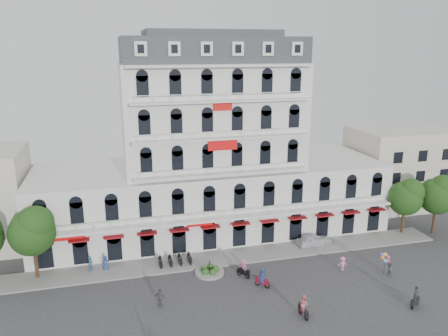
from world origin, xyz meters
TOP-DOWN VIEW (x-y plane):
  - ground at (0.00, 0.00)m, footprint 120.00×120.00m
  - sidewalk at (0.00, 9.00)m, footprint 53.00×4.00m
  - main_building at (0.00, 18.00)m, footprint 45.00×15.00m
  - flank_building_east at (30.00, 20.00)m, footprint 14.00×10.00m
  - traffic_island at (-3.00, 6.00)m, footprint 3.20×3.20m
  - parked_scooter_row at (-6.35, 8.80)m, footprint 4.40×1.80m
  - tree_west_inner at (-20.95, 9.48)m, footprint 4.76×4.76m
  - tree_east_inner at (24.05, 9.98)m, footprint 4.40×4.37m
  - tree_east_outer at (28.05, 8.98)m, footprint 4.65×4.65m
  - parked_car at (11.10, 9.50)m, footprint 4.66×2.33m
  - rider_southwest at (3.54, -3.96)m, footprint 0.78×1.70m
  - rider_east at (1.64, 1.93)m, footprint 1.32×1.30m
  - rider_northeast at (14.48, -5.12)m, footprint 1.53×1.06m
  - rider_center at (0.32, 4.36)m, footprint 1.15×1.46m
  - pedestrian_left at (-13.96, 9.50)m, footprint 0.91×0.65m
  - pedestrian_mid at (-8.91, 0.96)m, footprint 1.22×0.94m
  - pedestrian_right at (11.35, 2.94)m, footprint 1.08×0.67m
  - pedestrian_far at (-15.52, 9.50)m, footprint 0.68×0.82m
  - balloon_vendor at (15.50, 0.83)m, footprint 1.38×1.30m

SIDE VIEW (x-z plane):
  - ground at x=0.00m, z-range 0.00..0.00m
  - parked_scooter_row at x=-6.35m, z-range -0.55..0.55m
  - sidewalk at x=0.00m, z-range 0.00..0.16m
  - traffic_island at x=-3.00m, z-range -0.54..1.06m
  - parked_car at x=11.10m, z-range 0.00..1.52m
  - pedestrian_right at x=11.35m, z-range 0.00..1.62m
  - pedestrian_left at x=-13.96m, z-range 0.00..1.75m
  - pedestrian_far at x=-15.52m, z-range 0.00..1.91m
  - pedestrian_mid at x=-8.91m, z-range 0.00..1.94m
  - rider_center at x=0.32m, z-range 0.04..2.09m
  - rider_east at x=1.64m, z-range -0.01..2.14m
  - rider_northeast at x=14.48m, z-range 0.00..2.29m
  - rider_southwest at x=3.54m, z-range 0.05..2.38m
  - balloon_vendor at x=15.50m, z-range 0.05..2.50m
  - tree_east_inner at x=24.05m, z-range 1.43..9.00m
  - tree_east_outer at x=28.05m, z-range 1.52..9.58m
  - tree_west_inner at x=-20.95m, z-range 1.56..9.81m
  - flank_building_east at x=30.00m, z-range 0.00..12.00m
  - main_building at x=0.00m, z-range -2.94..22.86m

